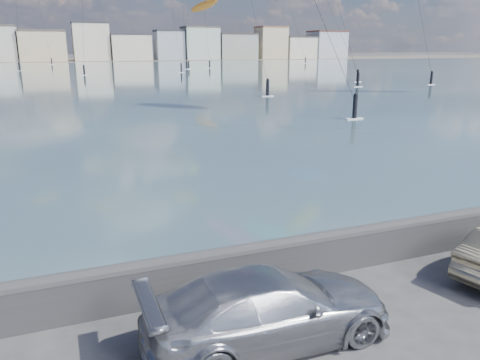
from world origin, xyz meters
name	(u,v)px	position (x,y,z in m)	size (l,w,h in m)	color
bay_water	(72,75)	(0.00, 91.50, 0.01)	(500.00, 177.00, 0.00)	#355361
far_shore_strip	(61,60)	(0.00, 200.00, 0.01)	(500.00, 60.00, 0.00)	#4C473D
seawall	(219,269)	(0.00, 2.70, 0.58)	(400.00, 0.36, 1.08)	#28282B
far_buildings	(64,44)	(1.31, 186.00, 6.03)	(240.79, 13.26, 14.60)	#9EA8B7
car_silver	(269,307)	(0.29, 0.66, 0.69)	(1.95, 4.78, 1.39)	#AAABB1
kitesurfer_15	(204,6)	(35.69, 120.07, 15.55)	(7.04, 16.20, 17.82)	orange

